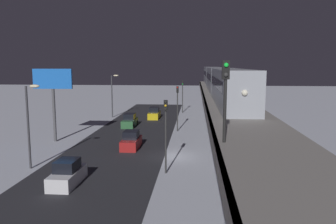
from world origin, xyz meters
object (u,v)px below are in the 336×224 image
(subway_train, at_px, (218,78))
(traffic_light_mid, at_px, (177,102))
(sedan_white, at_px, (67,174))
(commercial_billboard, at_px, (53,86))
(sedan_red_2, at_px, (131,141))
(rail_signal, at_px, (225,87))
(traffic_light_far, at_px, (183,92))
(sedan_green, at_px, (130,121))
(sedan_yellow, at_px, (154,114))
(traffic_light_near, at_px, (166,126))

(subway_train, height_order, traffic_light_mid, subway_train)
(sedan_white, bearing_deg, commercial_billboard, -63.29)
(subway_train, relative_size, sedan_red_2, 12.96)
(rail_signal, xyz_separation_m, traffic_light_mid, (3.92, -30.03, -4.08))
(commercial_billboard, bearing_deg, rail_signal, 129.57)
(sedan_red_2, height_order, traffic_light_far, traffic_light_far)
(subway_train, relative_size, commercial_billboard, 6.23)
(rail_signal, distance_m, sedan_green, 35.96)
(sedan_yellow, height_order, traffic_light_near, traffic_light_near)
(sedan_green, height_order, commercial_billboard, commercial_billboard)
(subway_train, distance_m, rail_signal, 34.94)
(traffic_light_far, distance_m, commercial_billboard, 30.02)
(traffic_light_mid, bearing_deg, traffic_light_far, -90.00)
(sedan_white, bearing_deg, subway_train, -116.74)
(subway_train, height_order, sedan_white, subway_train)
(sedan_green, relative_size, sedan_white, 1.09)
(sedan_yellow, height_order, traffic_light_mid, traffic_light_mid)
(sedan_white, relative_size, traffic_light_far, 0.67)
(traffic_light_near, bearing_deg, sedan_red_2, -61.22)
(sedan_red_2, bearing_deg, sedan_white, -103.35)
(rail_signal, bearing_deg, traffic_light_far, -85.38)
(sedan_red_2, relative_size, commercial_billboard, 0.48)
(sedan_red_2, bearing_deg, traffic_light_far, 80.64)
(sedan_white, xyz_separation_m, sedan_red_2, (-2.80, -11.80, 0.00))
(sedan_green, bearing_deg, traffic_light_mid, 156.68)
(sedan_white, relative_size, traffic_light_mid, 0.67)
(traffic_light_mid, bearing_deg, subway_train, -140.69)
(subway_train, distance_m, sedan_white, 30.51)
(rail_signal, bearing_deg, traffic_light_mid, -82.56)
(traffic_light_mid, relative_size, commercial_billboard, 0.72)
(subway_train, distance_m, sedan_red_2, 19.36)
(traffic_light_near, bearing_deg, rail_signal, 108.84)
(sedan_red_2, relative_size, traffic_light_near, 0.67)
(sedan_green, distance_m, traffic_light_near, 23.27)
(rail_signal, xyz_separation_m, traffic_light_near, (3.92, -11.50, -4.08))
(traffic_light_near, relative_size, traffic_light_far, 1.00)
(subway_train, xyz_separation_m, traffic_light_mid, (5.91, 4.84, -3.14))
(sedan_green, xyz_separation_m, commercial_billboard, (7.17, 10.77, 6.04))
(sedan_green, relative_size, sedan_yellow, 1.01)
(subway_train, bearing_deg, commercial_billboard, 31.02)
(rail_signal, height_order, traffic_light_near, rail_signal)
(sedan_green, distance_m, traffic_light_far, 17.38)
(rail_signal, height_order, sedan_white, rail_signal)
(traffic_light_mid, distance_m, traffic_light_far, 18.53)
(sedan_green, bearing_deg, sedan_red_2, 101.97)
(traffic_light_near, bearing_deg, subway_train, -104.20)
(rail_signal, distance_m, commercial_billboard, 29.22)
(rail_signal, xyz_separation_m, sedan_white, (11.42, -8.25, -7.48))
(sedan_white, bearing_deg, sedan_red_2, -103.35)
(sedan_red_2, bearing_deg, sedan_yellow, 90.00)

